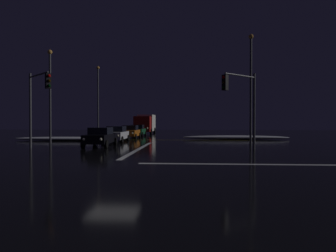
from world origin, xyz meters
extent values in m
cube|color=black|center=(0.00, 0.00, -0.05)|extent=(120.00, 120.00, 0.10)
cube|color=white|center=(0.00, 8.16, 0.00)|extent=(0.35, 13.97, 0.01)
cube|color=yellow|center=(0.00, 19.76, 0.00)|extent=(22.00, 0.15, 0.01)
cube|color=white|center=(8.26, 0.00, 0.00)|extent=(13.97, 0.40, 0.01)
ellipsoid|color=white|center=(-8.96, 17.79, 0.21)|extent=(12.00, 1.50, 0.41)
ellipsoid|color=white|center=(8.96, 21.29, 0.23)|extent=(11.93, 1.50, 0.45)
cube|color=black|center=(-3.52, 10.17, 0.67)|extent=(1.80, 4.20, 0.70)
cube|color=black|center=(-3.52, 10.37, 1.29)|extent=(1.60, 2.00, 0.55)
cylinder|color=black|center=(-2.62, 8.62, 0.32)|extent=(0.22, 0.64, 0.64)
cylinder|color=black|center=(-4.42, 8.62, 0.32)|extent=(0.22, 0.64, 0.64)
cylinder|color=black|center=(-2.62, 11.72, 0.32)|extent=(0.22, 0.64, 0.64)
cylinder|color=black|center=(-4.42, 11.72, 0.32)|extent=(0.22, 0.64, 0.64)
sphere|color=#F9EFC6|center=(-2.87, 8.05, 0.72)|extent=(0.22, 0.22, 0.22)
sphere|color=#F9EFC6|center=(-4.17, 8.05, 0.72)|extent=(0.22, 0.22, 0.22)
cube|color=silver|center=(-3.56, 16.15, 0.67)|extent=(1.80, 4.20, 0.70)
cube|color=black|center=(-3.56, 16.35, 1.29)|extent=(1.60, 2.00, 0.55)
cylinder|color=black|center=(-2.66, 14.60, 0.32)|extent=(0.22, 0.64, 0.64)
cylinder|color=black|center=(-4.46, 14.60, 0.32)|extent=(0.22, 0.64, 0.64)
cylinder|color=black|center=(-2.66, 17.70, 0.32)|extent=(0.22, 0.64, 0.64)
cylinder|color=black|center=(-4.46, 17.70, 0.32)|extent=(0.22, 0.64, 0.64)
sphere|color=#F9EFC6|center=(-2.91, 14.03, 0.72)|extent=(0.22, 0.22, 0.22)
sphere|color=#F9EFC6|center=(-4.21, 14.03, 0.72)|extent=(0.22, 0.22, 0.22)
cube|color=#C66014|center=(-3.28, 22.30, 0.67)|extent=(1.80, 4.20, 0.70)
cube|color=black|center=(-3.28, 22.50, 1.29)|extent=(1.60, 2.00, 0.55)
cylinder|color=black|center=(-2.38, 20.75, 0.32)|extent=(0.22, 0.64, 0.64)
cylinder|color=black|center=(-4.18, 20.75, 0.32)|extent=(0.22, 0.64, 0.64)
cylinder|color=black|center=(-2.38, 23.85, 0.32)|extent=(0.22, 0.64, 0.64)
cylinder|color=black|center=(-4.18, 23.85, 0.32)|extent=(0.22, 0.64, 0.64)
sphere|color=#F9EFC6|center=(-2.63, 20.18, 0.72)|extent=(0.22, 0.22, 0.22)
sphere|color=#F9EFC6|center=(-3.93, 20.18, 0.72)|extent=(0.22, 0.22, 0.22)
cube|color=#14512D|center=(-3.32, 27.81, 0.67)|extent=(1.80, 4.20, 0.70)
cube|color=black|center=(-3.32, 28.01, 1.29)|extent=(1.60, 2.00, 0.55)
cylinder|color=black|center=(-2.42, 26.26, 0.32)|extent=(0.22, 0.64, 0.64)
cylinder|color=black|center=(-4.22, 26.26, 0.32)|extent=(0.22, 0.64, 0.64)
cylinder|color=black|center=(-2.42, 29.36, 0.32)|extent=(0.22, 0.64, 0.64)
cylinder|color=black|center=(-4.22, 29.36, 0.32)|extent=(0.22, 0.64, 0.64)
sphere|color=#F9EFC6|center=(-2.67, 25.69, 0.72)|extent=(0.22, 0.22, 0.22)
sphere|color=#F9EFC6|center=(-3.97, 25.69, 0.72)|extent=(0.22, 0.22, 0.22)
cube|color=red|center=(-3.22, 32.09, 1.63)|extent=(2.40, 2.20, 2.30)
cube|color=silver|center=(-3.22, 36.59, 1.78)|extent=(2.40, 5.00, 2.60)
cylinder|color=black|center=(-2.02, 32.69, 0.48)|extent=(0.28, 0.96, 0.96)
cylinder|color=black|center=(-4.42, 32.69, 0.48)|extent=(0.28, 0.96, 0.96)
cylinder|color=black|center=(-2.02, 37.39, 0.48)|extent=(0.28, 0.96, 0.96)
cylinder|color=black|center=(-4.42, 37.39, 0.48)|extent=(0.28, 0.96, 0.96)
sphere|color=#F9EFC6|center=(-2.37, 30.94, 1.03)|extent=(0.26, 0.26, 0.26)
sphere|color=#F9EFC6|center=(-4.07, 30.94, 1.03)|extent=(0.26, 0.26, 0.26)
cylinder|color=#4C4C51|center=(-8.56, 8.56, 2.90)|extent=(0.18, 0.18, 5.79)
cylinder|color=#4C4C51|center=(-7.27, 7.27, 5.49)|extent=(2.67, 2.67, 0.12)
cube|color=black|center=(-5.98, 5.98, 4.87)|extent=(0.46, 0.46, 1.05)
sphere|color=red|center=(-5.87, 5.87, 5.21)|extent=(0.22, 0.22, 0.22)
sphere|color=black|center=(-5.87, 5.87, 4.87)|extent=(0.22, 0.22, 0.22)
sphere|color=black|center=(-5.87, 5.87, 4.52)|extent=(0.22, 0.22, 0.22)
cylinder|color=#4C4C51|center=(8.56, 8.56, 2.81)|extent=(0.18, 0.18, 5.61)
cylinder|color=#4C4C51|center=(7.36, 7.36, 5.31)|extent=(2.48, 2.48, 0.12)
cube|color=black|center=(6.17, 6.17, 4.69)|extent=(0.46, 0.46, 1.05)
sphere|color=red|center=(6.05, 6.05, 5.03)|extent=(0.22, 0.22, 0.22)
sphere|color=black|center=(6.05, 6.05, 4.69)|extent=(0.22, 0.22, 0.22)
sphere|color=black|center=(6.05, 6.05, 4.34)|extent=(0.22, 0.22, 0.22)
cylinder|color=#424247|center=(-9.26, 13.76, 4.18)|extent=(0.20, 0.20, 8.36)
sphere|color=#F9AD47|center=(-9.26, 13.76, 8.54)|extent=(0.44, 0.44, 0.44)
cylinder|color=#424247|center=(9.26, 13.76, 4.74)|extent=(0.20, 0.20, 9.48)
sphere|color=#F9AD47|center=(9.26, 13.76, 9.66)|extent=(0.44, 0.44, 0.44)
cylinder|color=#424247|center=(-9.26, 29.76, 4.74)|extent=(0.20, 0.20, 9.49)
sphere|color=#F9AD47|center=(-9.26, 29.76, 9.67)|extent=(0.44, 0.44, 0.44)
camera|label=1|loc=(3.81, -16.02, 2.11)|focal=34.93mm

